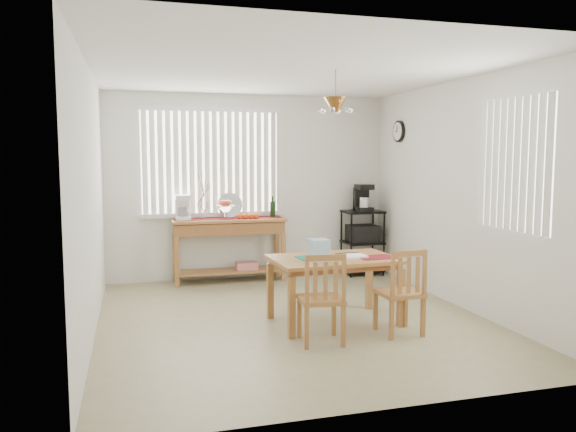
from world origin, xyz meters
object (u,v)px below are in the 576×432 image
object	(u,v)px
chair_left	(322,299)
chair_right	(401,292)
cart_items	(363,198)
wire_cart	(362,236)
sideboard	(230,234)
dining_table	(334,265)

from	to	relation	value
chair_left	chair_right	world-z (taller)	chair_left
cart_items	chair_right	bearing A→B (deg)	-105.44
wire_cart	cart_items	xyz separation A→B (m)	(-0.00, 0.01, 0.55)
sideboard	cart_items	bearing A→B (deg)	-0.37
chair_right	cart_items	bearing A→B (deg)	74.56
cart_items	chair_right	world-z (taller)	cart_items
wire_cart	chair_right	world-z (taller)	wire_cart
wire_cart	chair_left	distance (m)	3.24
sideboard	dining_table	size ratio (longest dim) A/B	1.18
cart_items	wire_cart	bearing A→B (deg)	-90.00
sideboard	dining_table	distance (m)	2.34
sideboard	wire_cart	bearing A→B (deg)	-0.66
dining_table	chair_right	size ratio (longest dim) A/B	1.56
chair_right	sideboard	bearing A→B (deg)	113.33
sideboard	cart_items	size ratio (longest dim) A/B	4.02
sideboard	wire_cart	size ratio (longest dim) A/B	1.65
dining_table	chair_right	bearing A→B (deg)	-49.08
chair_right	wire_cart	bearing A→B (deg)	74.51
sideboard	chair_left	xyz separation A→B (m)	(0.38, -2.84, -0.24)
chair_left	dining_table	bearing A→B (deg)	60.76
sideboard	chair_left	distance (m)	2.88
chair_left	chair_right	xyz separation A→B (m)	(0.83, 0.05, -0.00)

